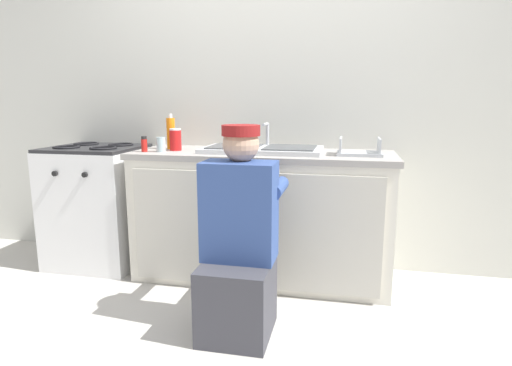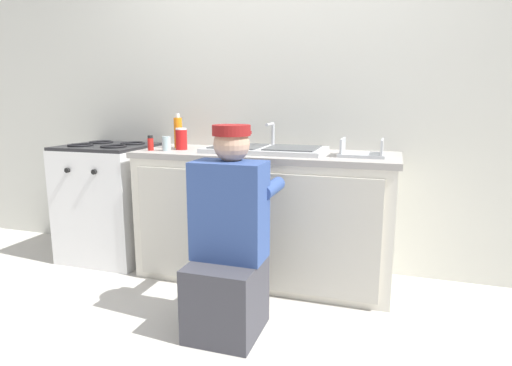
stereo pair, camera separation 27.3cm
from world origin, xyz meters
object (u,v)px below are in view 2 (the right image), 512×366
Objects in this scene: plumber_person at (229,248)px; soda_cup_red at (181,139)px; sink_double_basin at (265,149)px; soap_bottle_orange at (178,132)px; water_glass at (166,144)px; stove_range at (111,201)px; dish_rack_tray at (362,152)px; spice_bottle_red at (151,143)px.

soda_cup_red is (-0.63, 0.71, 0.50)m from plumber_person.
plumber_person is at bearing -88.02° from sink_double_basin.
water_glass is (0.00, -0.18, -0.06)m from soap_bottle_orange.
soap_bottle_orange is (-0.67, 0.04, 0.09)m from sink_double_basin.
plumber_person is at bearing -48.24° from soda_cup_red.
soap_bottle_orange is 2.50× the size of water_glass.
plumber_person is at bearing -30.21° from stove_range.
soda_cup_red is 0.12m from water_glass.
soap_bottle_orange is 0.89× the size of dish_rack_tray.
dish_rack_tray is (0.61, 0.71, 0.45)m from plumber_person.
dish_rack_tray is at bearing 0.27° from soda_cup_red.
soap_bottle_orange reaches higher than plumber_person.
spice_bottle_red is at bearing -175.11° from dish_rack_tray.
soap_bottle_orange reaches higher than dish_rack_tray.
water_glass reaches higher than stove_range.
spice_bottle_red is 1.05× the size of water_glass.
dish_rack_tray is at bearing 4.89° from spice_bottle_red.
stove_range is (-1.26, -0.00, -0.46)m from sink_double_basin.
dish_rack_tray is (1.42, 0.12, -0.03)m from spice_bottle_red.
plumber_person is 10.52× the size of spice_bottle_red.
stove_range is 5.97× the size of soda_cup_red.
water_glass is at bearing 8.81° from spice_bottle_red.
spice_bottle_red is at bearing -146.97° from soda_cup_red.
soda_cup_red reaches higher than dish_rack_tray.
stove_range is 3.63× the size of soap_bottle_orange.
soap_bottle_orange is 1.64× the size of soda_cup_red.
soap_bottle_orange reaches higher than water_glass.
stove_range is 3.24× the size of dish_rack_tray.
stove_range is 0.82× the size of plumber_person.
sink_double_basin reaches higher than soda_cup_red.
plumber_person is (0.03, -0.75, -0.44)m from sink_double_basin.
soda_cup_red is (-1.24, -0.01, 0.05)m from dish_rack_tray.
soap_bottle_orange is (0.11, 0.20, 0.06)m from spice_bottle_red.
plumber_person is 1.04m from dish_rack_tray.
sink_double_basin reaches higher than spice_bottle_red.
spice_bottle_red is 1.43m from dish_rack_tray.
dish_rack_tray is (1.31, -0.08, -0.09)m from soap_bottle_orange.
sink_double_basin is 0.61m from soda_cup_red.
soda_cup_red is (-0.60, -0.05, 0.06)m from sink_double_basin.
water_glass is at bearing -167.79° from sink_double_basin.
spice_bottle_red is (0.48, -0.16, 0.49)m from stove_range.
soap_bottle_orange reaches higher than soda_cup_red.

